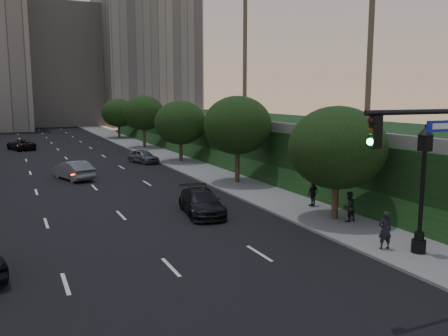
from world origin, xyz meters
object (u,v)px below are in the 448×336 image
pedestrian_b (349,207)px  sedan_far_left (21,145)px  sedan_mid_left (73,170)px  street_lamp (422,195)px  pedestrian_a (385,230)px  sedan_near_right (201,202)px  pedestrian_c (313,193)px  sedan_far_right (143,156)px

pedestrian_b → sedan_far_left: bearing=-78.8°
sedan_mid_left → street_lamp: bearing=96.0°
street_lamp → pedestrian_a: bearing=135.1°
sedan_near_right → pedestrian_c: 6.82m
sedan_far_left → sedan_near_right: size_ratio=0.98×
street_lamp → sedan_far_right: (-3.41, 32.00, -1.96)m
sedan_far_left → sedan_mid_left: bearing=78.4°
sedan_far_left → sedan_near_right: 39.96m
sedan_near_right → pedestrian_b: (6.31, -5.19, 0.24)m
sedan_mid_left → sedan_near_right: (5.23, -14.79, -0.07)m
street_lamp → pedestrian_a: size_ratio=3.35×
pedestrian_a → sedan_far_left: bearing=-60.8°
pedestrian_a → pedestrian_c: (1.86, 8.01, -0.05)m
sedan_far_left → street_lamp: bearing=86.9°
sedan_far_right → pedestrian_a: 31.12m
sedan_far_left → sedan_far_right: size_ratio=1.20×
pedestrian_a → sedan_far_right: bearing=-71.6°
sedan_near_right → sedan_far_right: (2.37, 21.56, -0.03)m
street_lamp → sedan_near_right: (-5.77, 10.43, -1.93)m
street_lamp → sedan_mid_left: size_ratio=1.19×
street_lamp → sedan_far_left: bearing=106.1°
sedan_mid_left → pedestrian_c: 20.12m
sedan_mid_left → pedestrian_b: bearing=102.4°
street_lamp → sedan_near_right: bearing=119.0°
sedan_far_left → pedestrian_a: bearing=86.1°
sedan_far_right → pedestrian_c: bearing=-97.2°
pedestrian_b → pedestrian_a: bearing=63.1°
sedan_near_right → pedestrian_b: bearing=-31.2°
sedan_near_right → pedestrian_c: bearing=-4.1°
sedan_mid_left → sedan_far_right: 10.18m
sedan_near_right → pedestrian_c: pedestrian_c is taller
street_lamp → pedestrian_c: bearing=84.4°
street_lamp → pedestrian_b: (0.53, 5.25, -1.68)m
sedan_far_right → sedan_mid_left: bearing=-156.0°
sedan_mid_left → pedestrian_b: pedestrian_b is taller
sedan_mid_left → pedestrian_c: pedestrian_c is taller
sedan_far_right → pedestrian_b: bearing=-99.3°
sedan_far_left → pedestrian_b: (14.79, -44.23, 0.29)m
sedan_far_left → pedestrian_c: size_ratio=3.05×
pedestrian_a → pedestrian_c: 8.22m
sedan_far_left → pedestrian_c: (15.14, -40.50, 0.27)m
sedan_far_left → pedestrian_c: bearing=91.3°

